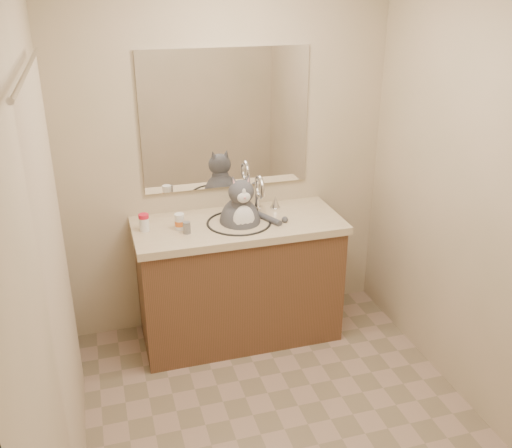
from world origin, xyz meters
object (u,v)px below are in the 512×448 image
at_px(pill_bottle_redcap, 144,222).
at_px(cat, 241,220).
at_px(pill_bottle_orange, 180,222).
at_px(grey_canister, 187,228).

bearing_deg(pill_bottle_redcap, cat, -3.47).
height_order(cat, pill_bottle_redcap, cat).
height_order(pill_bottle_redcap, pill_bottle_orange, pill_bottle_redcap).
height_order(pill_bottle_redcap, grey_canister, pill_bottle_redcap).
relative_size(pill_bottle_redcap, grey_canister, 1.48).
distance_m(cat, grey_canister, 0.37).
xyz_separation_m(pill_bottle_redcap, pill_bottle_orange, (0.21, -0.04, -0.01)).
bearing_deg(grey_canister, pill_bottle_redcap, 155.31).
bearing_deg(cat, pill_bottle_orange, -179.09).
bearing_deg(pill_bottle_orange, cat, 0.45).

